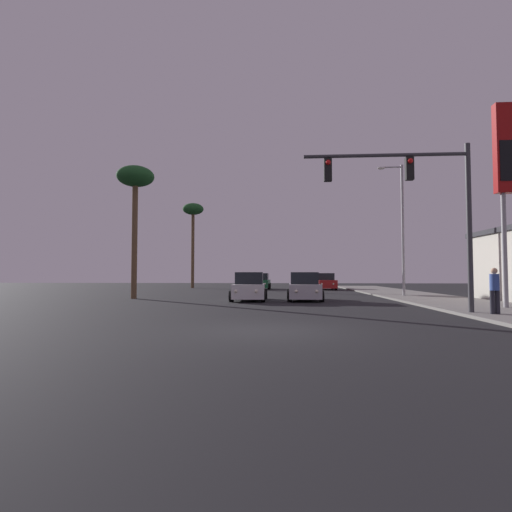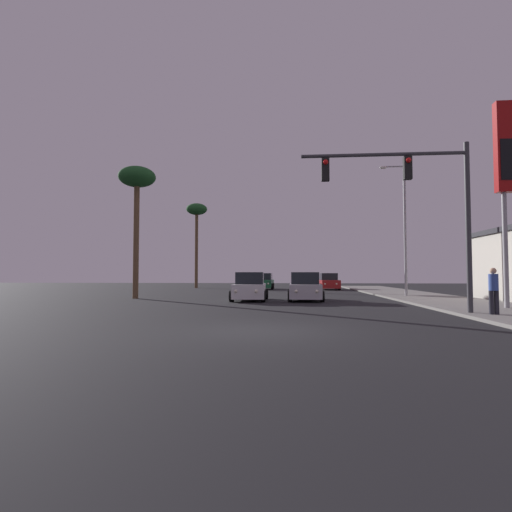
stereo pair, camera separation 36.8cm
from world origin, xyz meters
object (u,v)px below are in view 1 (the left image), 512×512
object	(u,v)px
car_red	(325,282)
palm_tree_near	(135,183)
car_green	(261,282)
car_white	(249,288)
traffic_light_mast	(421,194)
street_lamp	(401,222)
palm_tree_far	(193,214)
pedestrian_on_sidewalk	(495,289)
car_silver	(304,288)

from	to	relation	value
car_red	palm_tree_near	xyz separation A→B (m)	(-13.90, -16.30, 6.69)
car_red	car_green	bearing A→B (deg)	-8.55
car_white	traffic_light_mast	xyz separation A→B (m)	(7.37, -8.03, 3.91)
traffic_light_mast	car_red	bearing A→B (deg)	92.26
car_green	traffic_light_mast	xyz separation A→B (m)	(7.69, -26.37, 3.91)
car_green	street_lamp	distance (m)	18.18
palm_tree_far	car_green	bearing A→B (deg)	-20.38
car_white	palm_tree_near	world-z (taller)	palm_tree_near
street_lamp	pedestrian_on_sidewalk	distance (m)	13.43
car_red	palm_tree_far	size ratio (longest dim) A/B	0.45
car_white	street_lamp	world-z (taller)	street_lamp
car_white	pedestrian_on_sidewalk	size ratio (longest dim) A/B	2.60
palm_tree_near	palm_tree_far	world-z (taller)	palm_tree_far
car_red	pedestrian_on_sidewalk	xyz separation A→B (m)	(3.32, -26.30, 0.27)
car_red	car_white	distance (m)	18.71
traffic_light_mast	palm_tree_far	bearing A→B (deg)	118.10
car_silver	traffic_light_mast	distance (m)	10.03
car_red	car_white	size ratio (longest dim) A/B	1.00
traffic_light_mast	pedestrian_on_sidewalk	xyz separation A→B (m)	(2.31, -0.66, -3.64)
street_lamp	pedestrian_on_sidewalk	world-z (taller)	street_lamp
palm_tree_near	car_white	bearing A→B (deg)	-9.77
car_silver	traffic_light_mast	bearing A→B (deg)	117.33
pedestrian_on_sidewalk	palm_tree_far	size ratio (longest dim) A/B	0.17
palm_tree_far	street_lamp	bearing A→B (deg)	-43.09
car_silver	palm_tree_far	xyz separation A→B (m)	(-11.58, 21.06, 7.71)
car_silver	palm_tree_near	world-z (taller)	palm_tree_near
traffic_light_mast	pedestrian_on_sidewalk	bearing A→B (deg)	-16.03
street_lamp	car_green	bearing A→B (deg)	126.18
street_lamp	palm_tree_near	distance (m)	18.01
car_green	palm_tree_near	bearing A→B (deg)	68.81
car_red	car_green	size ratio (longest dim) A/B	1.00
car_green	street_lamp	xyz separation A→B (m)	(10.42, -14.25, 4.36)
palm_tree_near	palm_tree_far	xyz separation A→B (m)	(-0.76, 20.00, 1.02)
car_green	traffic_light_mast	world-z (taller)	traffic_light_mast
car_red	car_white	bearing A→B (deg)	67.89
car_white	palm_tree_far	size ratio (longest dim) A/B	0.45
street_lamp	palm_tree_far	distance (m)	25.42
traffic_light_mast	street_lamp	bearing A→B (deg)	77.28
car_white	traffic_light_mast	size ratio (longest dim) A/B	0.67
car_silver	traffic_light_mast	size ratio (longest dim) A/B	0.67
car_green	pedestrian_on_sidewalk	size ratio (longest dim) A/B	2.60
traffic_light_mast	street_lamp	xyz separation A→B (m)	(2.73, 12.12, 0.44)
pedestrian_on_sidewalk	traffic_light_mast	bearing A→B (deg)	163.97
car_white	street_lamp	xyz separation A→B (m)	(10.10, 4.09, 4.36)
street_lamp	car_white	bearing A→B (deg)	-157.98
palm_tree_near	car_silver	bearing A→B (deg)	-5.57
pedestrian_on_sidewalk	palm_tree_far	world-z (taller)	palm_tree_far
car_silver	palm_tree_far	distance (m)	25.24
pedestrian_on_sidewalk	palm_tree_near	bearing A→B (deg)	149.86
car_green	traffic_light_mast	bearing A→B (deg)	108.03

